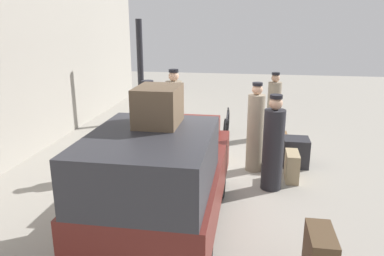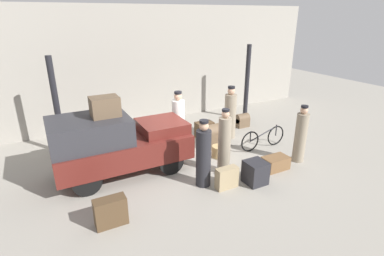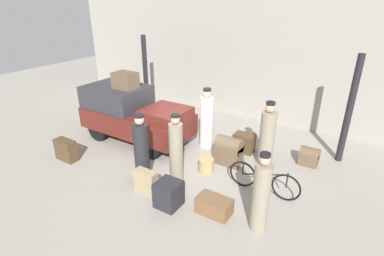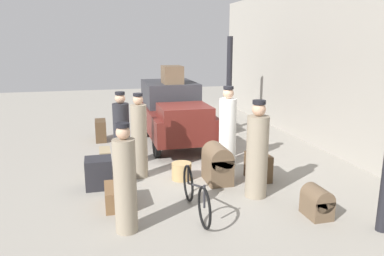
{
  "view_description": "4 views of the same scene",
  "coord_description": "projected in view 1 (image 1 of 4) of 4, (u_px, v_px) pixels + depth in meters",
  "views": [
    {
      "loc": [
        -6.88,
        -0.95,
        3.04
      ],
      "look_at": [
        0.2,
        0.2,
        0.95
      ],
      "focal_mm": 35.0,
      "sensor_mm": 36.0,
      "label": 1
    },
    {
      "loc": [
        -3.73,
        -7.21,
        4.16
      ],
      "look_at": [
        0.2,
        0.2,
        0.95
      ],
      "focal_mm": 28.0,
      "sensor_mm": 36.0,
      "label": 2
    },
    {
      "loc": [
        4.33,
        -6.32,
        4.37
      ],
      "look_at": [
        0.2,
        0.2,
        0.95
      ],
      "focal_mm": 28.0,
      "sensor_mm": 36.0,
      "label": 3
    },
    {
      "loc": [
        8.34,
        -1.86,
        2.91
      ],
      "look_at": [
        0.2,
        0.2,
        0.95
      ],
      "focal_mm": 35.0,
      "sensor_mm": 36.0,
      "label": 4
    }
  ],
  "objects": [
    {
      "name": "trunk_barrel_dark",
      "position": [
        187.0,
        137.0,
        8.65
      ],
      "size": [
        0.74,
        0.49,
        0.81
      ],
      "color": "brown",
      "rests_on": "ground"
    },
    {
      "name": "trunk_large_brown",
      "position": [
        296.0,
        152.0,
        8.01
      ],
      "size": [
        0.53,
        0.53,
        0.61
      ],
      "color": "#232328",
      "rests_on": "ground"
    },
    {
      "name": "porter_with_bicycle",
      "position": [
        273.0,
        147.0,
        6.78
      ],
      "size": [
        0.38,
        0.38,
        1.77
      ],
      "color": "#232328",
      "rests_on": "ground"
    },
    {
      "name": "trunk_umber_medium",
      "position": [
        292.0,
        166.0,
        7.3
      ],
      "size": [
        0.58,
        0.24,
        0.56
      ],
      "color": "#9E8966",
      "rests_on": "ground"
    },
    {
      "name": "suitcase_tan_flat",
      "position": [
        277.0,
        142.0,
        9.04
      ],
      "size": [
        0.74,
        0.46,
        0.37
      ],
      "color": "brown",
      "rests_on": "ground"
    },
    {
      "name": "bicycle",
      "position": [
        226.0,
        126.0,
        9.79
      ],
      "size": [
        1.76,
        0.04,
        0.73
      ],
      "color": "black",
      "rests_on": "ground"
    },
    {
      "name": "suitcase_small_leather",
      "position": [
        151.0,
        140.0,
        8.9
      ],
      "size": [
        0.61,
        0.41,
        0.57
      ],
      "color": "#4C3823",
      "rests_on": "ground"
    },
    {
      "name": "porter_carrying_trunk",
      "position": [
        255.0,
        131.0,
        7.61
      ],
      "size": [
        0.34,
        0.34,
        1.85
      ],
      "color": "gray",
      "rests_on": "ground"
    },
    {
      "name": "trunk_wicker_pale",
      "position": [
        160.0,
        120.0,
        10.71
      ],
      "size": [
        0.51,
        0.37,
        0.53
      ],
      "color": "brown",
      "rests_on": "ground"
    },
    {
      "name": "station_building_facade",
      "position": [
        0.0,
        60.0,
        7.51
      ],
      "size": [
        16.0,
        0.15,
        4.5
      ],
      "color": "gray",
      "rests_on": "ground"
    },
    {
      "name": "wicker_basket",
      "position": [
        215.0,
        153.0,
        8.29
      ],
      "size": [
        0.42,
        0.42,
        0.37
      ],
      "color": "tan",
      "rests_on": "ground"
    },
    {
      "name": "suitcase_black_upright",
      "position": [
        320.0,
        255.0,
        4.49
      ],
      "size": [
        0.66,
        0.31,
        0.62
      ],
      "color": "#4C3823",
      "rests_on": "ground"
    },
    {
      "name": "ground_plane",
      "position": [
        200.0,
        177.0,
        7.51
      ],
      "size": [
        30.0,
        30.0,
        0.0
      ],
      "primitive_type": "plane",
      "color": "gray"
    },
    {
      "name": "conductor_in_dark_uniform",
      "position": [
        274.0,
        108.0,
        9.8
      ],
      "size": [
        0.35,
        0.35,
        1.73
      ],
      "color": "gray",
      "rests_on": "ground"
    },
    {
      "name": "porter_lifting_near_truck",
      "position": [
        149.0,
        130.0,
        7.6
      ],
      "size": [
        0.41,
        0.41,
        1.89
      ],
      "color": "white",
      "rests_on": "ground"
    },
    {
      "name": "canopy_pillar_right",
      "position": [
        141.0,
        72.0,
        11.11
      ],
      "size": [
        0.18,
        0.18,
        3.06
      ],
      "color": "black",
      "rests_on": "ground"
    },
    {
      "name": "trunk_on_truck_roof",
      "position": [
        158.0,
        106.0,
        4.84
      ],
      "size": [
        0.7,
        0.55,
        0.5
      ],
      "color": "brown",
      "rests_on": "truck"
    },
    {
      "name": "truck",
      "position": [
        163.0,
        174.0,
        5.31
      ],
      "size": [
        3.59,
        1.62,
        1.71
      ],
      "color": "black",
      "rests_on": "ground"
    },
    {
      "name": "porter_standing_middle",
      "position": [
        174.0,
        109.0,
        9.44
      ],
      "size": [
        0.41,
        0.41,
        1.86
      ],
      "color": "gray",
      "rests_on": "ground"
    }
  ]
}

